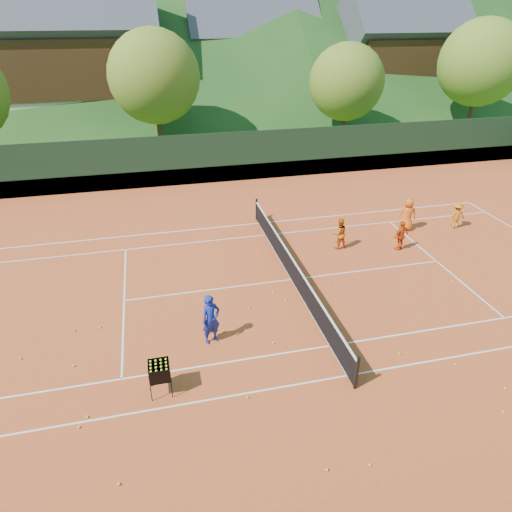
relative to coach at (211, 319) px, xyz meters
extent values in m
plane|color=#2E5119|center=(3.60, 3.01, -0.87)|extent=(400.00, 400.00, 0.00)
cube|color=#BC471E|center=(3.60, 3.01, -0.86)|extent=(40.00, 24.00, 0.02)
imported|color=navy|center=(0.00, 0.00, 0.00)|extent=(0.72, 0.60, 1.70)
imported|color=#DA6013|center=(6.42, 5.13, -0.14)|extent=(0.74, 0.61, 1.42)
imported|color=#D44F12|center=(8.98, 4.36, -0.17)|extent=(0.87, 0.59, 1.37)
imported|color=orange|center=(10.30, 6.15, -0.06)|extent=(0.92, 0.78, 1.59)
imported|color=orange|center=(12.72, 5.81, -0.20)|extent=(0.88, 0.57, 1.30)
sphere|color=yellow|center=(7.68, -3.98, -0.82)|extent=(0.07, 0.07, 0.07)
sphere|color=yellow|center=(1.88, -0.59, -0.82)|extent=(0.07, 0.07, 0.07)
sphere|color=yellow|center=(-4.36, 1.54, -0.82)|extent=(0.07, 0.07, 0.07)
sphere|color=yellow|center=(2.65, 2.21, -0.82)|extent=(0.07, 0.07, 0.07)
sphere|color=yellow|center=(4.89, 2.19, -0.82)|extent=(0.07, 0.07, 0.07)
sphere|color=yellow|center=(7.05, -4.71, -0.82)|extent=(0.07, 0.07, 0.07)
sphere|color=yellow|center=(2.92, -5.37, -0.82)|extent=(0.07, 0.07, 0.07)
sphere|color=yellow|center=(-3.55, 1.53, -0.82)|extent=(0.07, 0.07, 0.07)
sphere|color=yellow|center=(1.54, 1.45, -0.82)|extent=(0.07, 0.07, 0.07)
sphere|color=yellow|center=(6.94, -2.79, -0.82)|extent=(0.07, 0.07, 0.07)
sphere|color=yellow|center=(9.64, 1.38, -0.82)|extent=(0.07, 0.07, 0.07)
sphere|color=yellow|center=(-4.20, -0.24, -0.82)|extent=(0.07, 0.07, 0.07)
sphere|color=yellow|center=(-2.78, -4.52, -0.82)|extent=(0.07, 0.07, 0.07)
sphere|color=yellow|center=(0.00, 1.05, -0.82)|extent=(0.07, 0.07, 0.07)
sphere|color=yellow|center=(-5.80, 0.47, -0.82)|extent=(0.07, 0.07, 0.07)
sphere|color=yellow|center=(2.98, 1.68, -0.82)|extent=(0.07, 0.07, 0.07)
sphere|color=yellow|center=(-3.81, -2.65, -0.82)|extent=(0.07, 0.07, 0.07)
sphere|color=yellow|center=(-3.64, -2.35, -0.82)|extent=(0.07, 0.07, 0.07)
sphere|color=yellow|center=(0.43, 0.37, -0.82)|extent=(0.07, 0.07, 0.07)
sphere|color=yellow|center=(0.59, -2.65, -0.82)|extent=(0.07, 0.07, 0.07)
sphere|color=yellow|center=(1.89, -5.26, -0.82)|extent=(0.07, 0.07, 0.07)
sphere|color=yellow|center=(3.97, -1.55, -0.82)|extent=(0.07, 0.07, 0.07)
sphere|color=yellow|center=(5.54, -1.97, -0.82)|extent=(0.07, 0.07, 0.07)
cube|color=white|center=(3.60, -2.47, -0.85)|extent=(23.77, 0.06, 0.00)
cube|color=white|center=(3.60, 8.50, -0.85)|extent=(23.77, 0.06, 0.00)
cube|color=white|center=(3.60, -1.10, -0.85)|extent=(23.77, 0.06, 0.00)
cube|color=silver|center=(3.60, 7.13, -0.85)|extent=(23.77, 0.06, 0.00)
cube|color=white|center=(-2.80, 3.01, -0.85)|extent=(0.06, 8.23, 0.00)
cube|color=white|center=(10.00, 3.01, -0.85)|extent=(0.06, 8.23, 0.00)
cube|color=silver|center=(3.60, 3.01, -0.85)|extent=(12.80, 0.06, 0.00)
cube|color=white|center=(3.60, 3.01, -0.85)|extent=(0.06, 10.97, 0.00)
cube|color=black|center=(3.60, 3.01, -0.40)|extent=(0.03, 11.97, 0.90)
cube|color=white|center=(3.60, 3.01, 0.07)|extent=(0.05, 11.97, 0.06)
cylinder|color=black|center=(3.60, -2.97, -0.30)|extent=(0.10, 0.10, 1.10)
cylinder|color=black|center=(3.60, 9.00, -0.30)|extent=(0.10, 0.10, 1.10)
cube|color=black|center=(3.60, 15.01, 0.65)|extent=(40.00, 0.05, 3.00)
cube|color=#1B5E24|center=(3.60, 15.01, -0.35)|extent=(40.40, 0.05, 1.00)
cylinder|color=black|center=(-1.96, -2.15, -0.58)|extent=(0.02, 0.02, 0.55)
cylinder|color=black|center=(-1.41, -2.15, -0.58)|extent=(0.02, 0.02, 0.55)
cylinder|color=black|center=(-1.96, -1.60, -0.58)|extent=(0.02, 0.02, 0.55)
cylinder|color=black|center=(-1.41, -1.60, -0.58)|extent=(0.02, 0.02, 0.55)
cube|color=black|center=(-1.69, -1.87, -0.30)|extent=(0.55, 0.55, 0.02)
cube|color=black|center=(-1.69, -2.15, -0.08)|extent=(0.55, 0.02, 0.45)
cube|color=black|center=(-1.69, -1.60, -0.08)|extent=(0.55, 0.02, 0.45)
cube|color=black|center=(-1.96, -1.87, -0.08)|extent=(0.02, 0.55, 0.45)
cube|color=black|center=(-1.41, -1.87, -0.08)|extent=(0.02, 0.55, 0.45)
sphere|color=#CCE526|center=(-1.89, -2.08, 0.11)|extent=(0.07, 0.07, 0.07)
sphere|color=#CCE526|center=(-1.89, -1.94, 0.11)|extent=(0.07, 0.07, 0.07)
sphere|color=#CCE526|center=(-1.89, -1.80, 0.11)|extent=(0.07, 0.07, 0.07)
sphere|color=#CCE526|center=(-1.89, -1.67, 0.11)|extent=(0.07, 0.07, 0.07)
sphere|color=#CCE526|center=(-1.76, -2.08, 0.11)|extent=(0.07, 0.07, 0.07)
sphere|color=#CCE526|center=(-1.76, -1.94, 0.11)|extent=(0.07, 0.07, 0.07)
sphere|color=#CCE526|center=(-1.76, -1.80, 0.11)|extent=(0.07, 0.07, 0.07)
sphere|color=#CCE526|center=(-1.76, -1.67, 0.11)|extent=(0.07, 0.07, 0.07)
sphere|color=#CCE526|center=(-1.62, -2.08, 0.11)|extent=(0.07, 0.07, 0.07)
sphere|color=#CCE526|center=(-1.62, -1.94, 0.11)|extent=(0.07, 0.07, 0.07)
sphere|color=#CCE526|center=(-1.62, -1.80, 0.11)|extent=(0.07, 0.07, 0.07)
sphere|color=#CCE526|center=(-1.62, -1.67, 0.11)|extent=(0.07, 0.07, 0.07)
sphere|color=#CCE526|center=(-1.48, -2.08, 0.11)|extent=(0.07, 0.07, 0.07)
sphere|color=#CCE526|center=(-1.48, -1.94, 0.11)|extent=(0.07, 0.07, 0.07)
sphere|color=#CCE526|center=(-1.48, -1.80, 0.11)|extent=(0.07, 0.07, 0.07)
sphere|color=#CCE526|center=(-1.48, -1.67, 0.11)|extent=(0.07, 0.07, 0.07)
cube|color=beige|center=(-6.40, 33.01, 0.57)|extent=(12.00, 9.00, 2.88)
cube|color=#371F0F|center=(-6.40, 33.01, 4.25)|extent=(12.24, 9.18, 4.48)
cube|color=#414149|center=(-6.40, 33.01, 7.09)|extent=(13.80, 9.93, 9.93)
cube|color=beige|center=(9.60, 37.01, 0.39)|extent=(11.00, 8.00, 2.52)
cube|color=#3A1D0F|center=(9.60, 37.01, 3.61)|extent=(11.22, 8.16, 3.92)
cube|color=#404048|center=(9.60, 37.01, 6.17)|extent=(12.65, 8.82, 8.82)
cube|color=beige|center=(23.60, 33.01, 0.48)|extent=(10.00, 8.00, 2.70)
cube|color=#331E0E|center=(23.60, 33.01, 3.93)|extent=(10.20, 8.16, 4.20)
cube|color=#414048|center=(23.60, 33.01, 6.63)|extent=(11.50, 8.82, 8.82)
cylinder|color=#3F2919|center=(-0.40, 23.01, 0.57)|extent=(0.36, 0.36, 2.88)
sphere|color=#50721E|center=(-0.40, 23.01, 4.33)|extent=(6.40, 6.40, 6.40)
cylinder|color=#42281A|center=(13.60, 22.01, 0.39)|extent=(0.36, 0.36, 2.52)
sphere|color=#496F1D|center=(13.60, 22.01, 3.68)|extent=(5.60, 5.60, 5.60)
cylinder|color=#3C2618|center=(25.60, 23.01, 0.66)|extent=(0.36, 0.36, 3.06)
sphere|color=#48751F|center=(25.60, 23.01, 4.65)|extent=(6.80, 6.80, 6.80)
camera|label=1|loc=(-1.29, -11.56, 8.55)|focal=32.00mm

